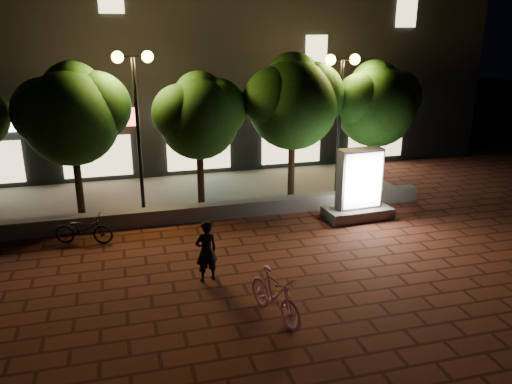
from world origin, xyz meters
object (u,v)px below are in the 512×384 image
object	(u,v)px
tree_far_right	(377,101)
street_lamp_left	(135,92)
tree_right	(294,99)
street_lamp_right	(341,89)
scooter_pink	(275,295)
ad_kiosk	(359,191)
scooter_parked	(84,229)
tree_left	(72,111)
rider	(206,251)
tree_mid	(200,113)

from	to	relation	value
tree_far_right	street_lamp_left	distance (m)	8.58
tree_right	street_lamp_left	distance (m)	5.38
street_lamp_right	scooter_pink	world-z (taller)	street_lamp_right
street_lamp_right	ad_kiosk	bearing A→B (deg)	-96.79
ad_kiosk	scooter_parked	distance (m)	8.53
street_lamp_left	ad_kiosk	xyz separation A→B (m)	(6.72, -2.37, -3.09)
tree_left	street_lamp_left	world-z (taller)	street_lamp_left
tree_far_right	street_lamp_right	world-z (taller)	street_lamp_right
tree_far_right	rider	xyz separation A→B (m)	(-7.31, -5.60, -2.58)
street_lamp_right	ad_kiosk	xyz separation A→B (m)	(-0.28, -2.37, -2.96)
street_lamp_left	tree_left	bearing A→B (deg)	172.30
tree_far_right	ad_kiosk	size ratio (longest dim) A/B	2.05
scooter_pink	tree_right	bearing A→B (deg)	50.60
ad_kiosk	rider	bearing A→B (deg)	-151.57
tree_left	street_lamp_left	size ratio (longest dim) A/B	0.94
tree_right	street_lamp_left	xyz separation A→B (m)	(-5.36, -0.26, 0.46)
street_lamp_right	tree_left	bearing A→B (deg)	178.32
tree_left	scooter_pink	xyz separation A→B (m)	(4.30, -7.65, -2.90)
tree_mid	street_lamp_right	size ratio (longest dim) A/B	0.90
tree_right	rider	world-z (taller)	tree_right
tree_left	tree_mid	size ratio (longest dim) A/B	1.09
tree_mid	scooter_pink	bearing A→B (deg)	-87.69
tree_left	street_lamp_right	size ratio (longest dim) A/B	0.98
tree_mid	ad_kiosk	distance (m)	5.82
street_lamp_left	rider	bearing A→B (deg)	-76.90
tree_right	rider	xyz separation A→B (m)	(-4.11, -5.60, -2.78)
tree_right	scooter_pink	size ratio (longest dim) A/B	2.78
ad_kiosk	scooter_parked	world-z (taller)	ad_kiosk
tree_left	street_lamp_left	bearing A→B (deg)	-7.70
rider	scooter_parked	size ratio (longest dim) A/B	0.94
ad_kiosk	tree_mid	bearing A→B (deg)	150.57
rider	street_lamp_right	bearing A→B (deg)	-151.72
tree_left	tree_mid	bearing A→B (deg)	-0.00
tree_mid	street_lamp_right	world-z (taller)	street_lamp_right
scooter_pink	tree_far_right	bearing A→B (deg)	32.99
ad_kiosk	tree_right	bearing A→B (deg)	117.34
tree_left	tree_right	size ratio (longest dim) A/B	0.97
tree_far_right	street_lamp_right	distance (m)	1.66
tree_far_right	ad_kiosk	distance (m)	4.03
street_lamp_right	rider	distance (m)	8.44
street_lamp_right	scooter_parked	world-z (taller)	street_lamp_right
tree_mid	tree_right	xyz separation A→B (m)	(3.31, 0.00, 0.35)
street_lamp_left	scooter_parked	bearing A→B (deg)	-129.28
scooter_pink	ad_kiosk	bearing A→B (deg)	31.01
rider	scooter_parked	xyz separation A→B (m)	(-3.04, 3.14, -0.35)
tree_far_right	scooter_parked	distance (m)	11.04
tree_right	street_lamp_left	bearing A→B (deg)	-177.19
ad_kiosk	rider	world-z (taller)	ad_kiosk
tree_right	street_lamp_right	distance (m)	1.70
scooter_parked	rider	bearing A→B (deg)	-119.13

